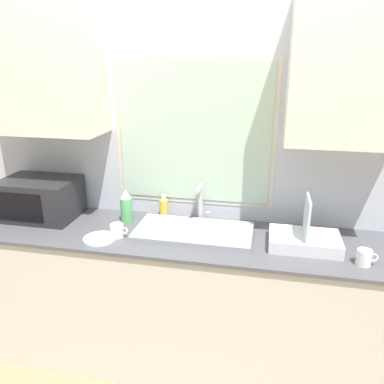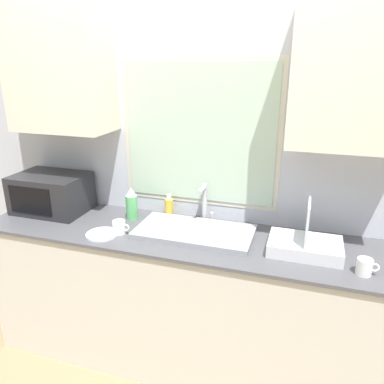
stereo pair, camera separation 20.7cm
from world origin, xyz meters
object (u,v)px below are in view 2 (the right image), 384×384
(faucet, at_px, (205,201))
(soap_bottle, at_px, (169,207))
(microwave, at_px, (52,193))
(dish_rack, at_px, (305,245))
(spray_bottle, at_px, (132,204))
(mug_near_sink, at_px, (119,227))

(faucet, distance_m, soap_bottle, 0.25)
(microwave, relative_size, dish_rack, 1.25)
(spray_bottle, height_order, mug_near_sink, spray_bottle)
(microwave, height_order, dish_rack, dish_rack)
(mug_near_sink, bearing_deg, faucet, 36.83)
(faucet, bearing_deg, dish_rack, -20.28)
(microwave, distance_m, spray_bottle, 0.58)
(faucet, xyz_separation_m, dish_rack, (0.62, -0.23, -0.09))
(microwave, distance_m, dish_rack, 1.66)
(spray_bottle, xyz_separation_m, mug_near_sink, (0.03, -0.22, -0.06))
(faucet, height_order, spray_bottle, faucet)
(faucet, distance_m, mug_near_sink, 0.55)
(dish_rack, height_order, soap_bottle, dish_rack)
(faucet, relative_size, dish_rack, 0.65)
(dish_rack, xyz_separation_m, mug_near_sink, (-1.05, -0.09, -0.01))
(spray_bottle, height_order, soap_bottle, spray_bottle)
(faucet, distance_m, microwave, 1.04)
(faucet, xyz_separation_m, microwave, (-1.03, -0.14, -0.01))
(dish_rack, bearing_deg, faucet, 159.72)
(soap_bottle, bearing_deg, spray_bottle, -152.68)
(dish_rack, bearing_deg, spray_bottle, 173.22)
(microwave, relative_size, mug_near_sink, 4.47)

